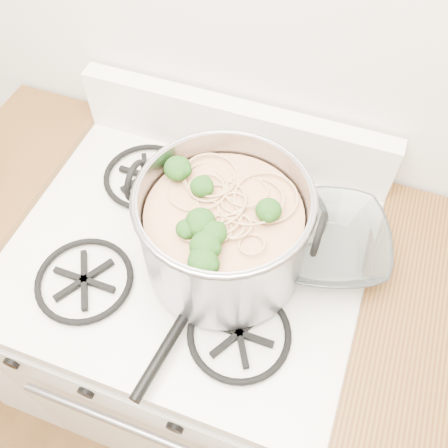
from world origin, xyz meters
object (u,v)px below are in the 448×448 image
Objects in this scene: glass_bowl at (326,246)px; stock_pot at (224,232)px; spatula at (203,285)px; gas_range at (197,334)px.

stock_pot is at bearing -153.53° from glass_bowl.
spatula is (-0.02, -0.08, -0.09)m from stock_pot.
gas_range is 9.18× the size of glass_bowl.
gas_range is at bearing 137.10° from spatula.
spatula is (0.07, -0.08, 0.50)m from gas_range.
stock_pot is at bearing -3.71° from gas_range.
glass_bowl reaches higher than spatula.
stock_pot is 0.23m from glass_bowl.
gas_range is 2.98× the size of spatula.
glass_bowl is (0.19, 0.10, -0.09)m from stock_pot.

